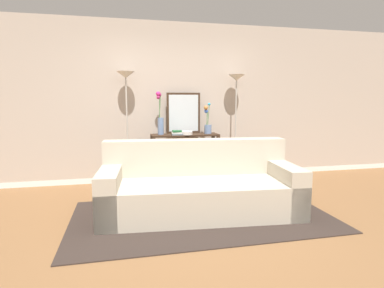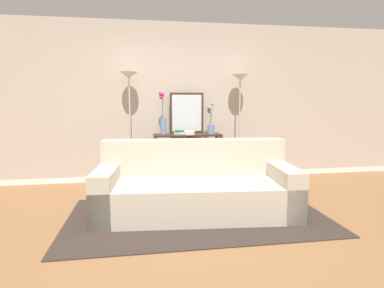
% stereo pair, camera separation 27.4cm
% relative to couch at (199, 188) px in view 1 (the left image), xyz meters
% --- Properties ---
extents(ground_plane, '(16.00, 16.00, 0.02)m').
position_rel_couch_xyz_m(ground_plane, '(-0.15, -0.38, -0.32)').
color(ground_plane, brown).
extents(back_wall, '(12.00, 0.15, 2.69)m').
position_rel_couch_xyz_m(back_wall, '(-0.15, 1.77, 1.04)').
color(back_wall, white).
rests_on(back_wall, ground).
extents(area_rug, '(3.05, 1.70, 0.01)m').
position_rel_couch_xyz_m(area_rug, '(-0.01, -0.17, -0.30)').
color(area_rug, '#332823').
rests_on(area_rug, ground).
extents(couch, '(2.45, 1.19, 0.88)m').
position_rel_couch_xyz_m(couch, '(0.00, 0.00, 0.00)').
color(couch, '#BCB29E').
rests_on(couch, ground).
extents(console_table, '(1.12, 0.35, 0.83)m').
position_rel_couch_xyz_m(console_table, '(0.10, 1.41, 0.25)').
color(console_table, '#382619').
rests_on(console_table, ground).
extents(floor_lamp_left, '(0.28, 0.28, 1.83)m').
position_rel_couch_xyz_m(floor_lamp_left, '(-0.83, 1.44, 1.14)').
color(floor_lamp_left, '#B7B2A8').
rests_on(floor_lamp_left, ground).
extents(floor_lamp_right, '(0.28, 0.28, 1.82)m').
position_rel_couch_xyz_m(floor_lamp_right, '(1.00, 1.44, 1.12)').
color(floor_lamp_right, '#B7B2A8').
rests_on(floor_lamp_right, ground).
extents(wall_mirror, '(0.57, 0.02, 0.68)m').
position_rel_couch_xyz_m(wall_mirror, '(0.11, 1.55, 0.87)').
color(wall_mirror, '#382619').
rests_on(wall_mirror, console_table).
extents(vase_tall_flowers, '(0.12, 0.12, 0.70)m').
position_rel_couch_xyz_m(vase_tall_flowers, '(-0.30, 1.44, 0.81)').
color(vase_tall_flowers, '#6B84AD').
rests_on(vase_tall_flowers, console_table).
extents(vase_short_flowers, '(0.13, 0.12, 0.52)m').
position_rel_couch_xyz_m(vase_short_flowers, '(0.50, 1.42, 0.69)').
color(vase_short_flowers, '#6B84AD').
rests_on(vase_short_flowers, console_table).
extents(fruit_bowl, '(0.19, 0.19, 0.06)m').
position_rel_couch_xyz_m(fruit_bowl, '(0.11, 1.30, 0.56)').
color(fruit_bowl, silver).
rests_on(fruit_bowl, console_table).
extents(book_stack, '(0.19, 0.16, 0.08)m').
position_rel_couch_xyz_m(book_stack, '(-0.05, 1.31, 0.56)').
color(book_stack, slate).
rests_on(book_stack, console_table).
extents(book_row_under_console, '(0.42, 0.18, 0.11)m').
position_rel_couch_xyz_m(book_row_under_console, '(-0.13, 1.41, -0.25)').
color(book_row_under_console, '#6B3360').
rests_on(book_row_under_console, ground).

